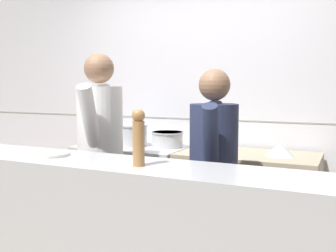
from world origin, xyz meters
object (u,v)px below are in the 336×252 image
Objects in this scene: pepper_mill at (139,136)px; sauce_pot at (132,135)px; stock_pot at (106,133)px; braising_pot at (167,139)px; chef_sous at (213,174)px; mixing_bowl_steel at (280,150)px; plated_dish_main at (48,154)px; oven_range at (135,192)px; chef_head_cook at (100,153)px.

sauce_pot is at bearing 121.85° from pepper_mill.
braising_pot is at bearing 3.42° from stock_pot.
stock_pot is 1.57m from chef_sous.
mixing_bowl_steel is 1.80m from plated_dish_main.
pepper_mill reaches higher than mixing_bowl_steel.
stock_pot is 0.66m from braising_pot.
oven_range is 4.44× the size of mixing_bowl_steel.
chef_sous reaches higher than braising_pot.
sauce_pot is 1.00× the size of pepper_mill.
braising_pot is at bearing 85.83° from plated_dish_main.
plated_dish_main is (-0.11, -1.45, 0.07)m from braising_pot.
braising_pot is at bearing 12.03° from sauce_pot.
plated_dish_main is at bearing -154.83° from chef_sous.
sauce_pot is 1.40m from plated_dish_main.
chef_sous reaches higher than oven_range.
oven_range is at bearing 0.89° from stock_pot.
chef_sous is at bearing -28.65° from stock_pot.
sauce_pot is 0.18× the size of chef_head_cook.
braising_pot is at bearing 5.89° from oven_range.
chef_head_cook is (-0.20, -0.78, -0.03)m from braising_pot.
stock_pot is at bearing 174.12° from sauce_pot.
pepper_mill reaches higher than sauce_pot.
oven_range is 3.41× the size of sauce_pot.
braising_pot is at bearing 109.99° from pepper_mill.
sauce_pot is at bearing -179.23° from mixing_bowl_steel.
braising_pot is 1.60m from pepper_mill.
sauce_pot reaches higher than stock_pot.
chef_sous is at bearing -47.80° from braising_pot.
pepper_mill is (0.87, -1.46, 0.75)m from oven_range.
pepper_mill reaches higher than oven_range.
chef_sous reaches higher than mixing_bowl_steel.
mixing_bowl_steel is (1.03, -0.05, -0.02)m from braising_pot.
chef_sous is (1.06, -0.72, -0.13)m from sauce_pot.
pepper_mill is at bearing -108.66° from mixing_bowl_steel.
plated_dish_main reaches higher than mixing_bowl_steel.
oven_range is 0.56m from sauce_pot.
chef_head_cook is at bearing 136.28° from pepper_mill.
pepper_mill is 0.19× the size of chef_sous.
sauce_pot is 1.19× the size of plated_dish_main.
sauce_pot is at bearing 84.30° from chef_head_cook.
chef_head_cook is at bearing 165.58° from chef_sous.
stock_pot is 0.15× the size of chef_sous.
pepper_mill reaches higher than braising_pot.
braising_pot is 1.20× the size of plated_dish_main.
chef_sous is (1.05, -0.76, 0.43)m from oven_range.
sauce_pot reaches higher than plated_dish_main.
braising_pot is (0.34, 0.07, -0.03)m from sauce_pot.
stock_pot is 0.87m from chef_head_cook.
chef_head_cook is (-0.10, 0.67, -0.10)m from plated_dish_main.
braising_pot is 1.01× the size of pepper_mill.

